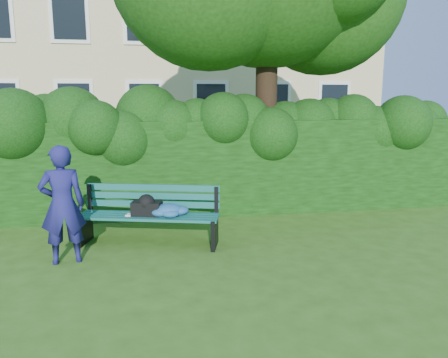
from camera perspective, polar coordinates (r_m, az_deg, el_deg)
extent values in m
plane|color=#355918|center=(6.62, 0.93, -9.07)|extent=(80.00, 80.00, 0.00)
cube|color=#D1BE8C|center=(20.49, -7.13, 21.28)|extent=(16.00, 8.00, 12.00)
cube|color=white|center=(16.79, -27.12, 8.79)|extent=(1.30, 0.08, 1.60)
cube|color=black|center=(16.75, -27.16, 8.78)|extent=(1.05, 0.04, 1.35)
cube|color=white|center=(16.27, -18.91, 9.36)|extent=(1.30, 0.08, 1.60)
cube|color=black|center=(16.23, -18.93, 9.35)|extent=(1.05, 0.04, 1.35)
cube|color=white|center=(16.09, -10.32, 9.75)|extent=(1.30, 0.08, 1.60)
cube|color=black|center=(16.05, -10.32, 9.75)|extent=(1.05, 0.04, 1.35)
cube|color=white|center=(16.27, -1.71, 9.93)|extent=(1.30, 0.08, 1.60)
cube|color=black|center=(16.23, -1.69, 9.92)|extent=(1.05, 0.04, 1.35)
cube|color=white|center=(16.79, 6.54, 9.89)|extent=(1.30, 0.08, 1.60)
cube|color=black|center=(16.75, 6.58, 9.89)|extent=(1.05, 0.04, 1.35)
cube|color=white|center=(17.63, 14.14, 9.68)|extent=(1.30, 0.08, 1.60)
cube|color=black|center=(17.59, 14.20, 9.67)|extent=(1.05, 0.04, 1.35)
cube|color=white|center=(16.46, -19.54, 19.13)|extent=(1.30, 0.08, 1.60)
cube|color=black|center=(16.42, -19.56, 19.15)|extent=(1.05, 0.04, 1.35)
cube|color=white|center=(16.29, -10.67, 19.64)|extent=(1.30, 0.08, 1.60)
cube|color=black|center=(16.25, -10.67, 19.66)|extent=(1.05, 0.04, 1.35)
cube|color=white|center=(16.46, -1.77, 19.72)|extent=(1.30, 0.08, 1.60)
cube|color=black|center=(16.43, -1.75, 19.74)|extent=(1.05, 0.04, 1.35)
cube|color=white|center=(16.98, 6.75, 19.38)|extent=(1.30, 0.08, 1.60)
cube|color=black|center=(16.94, 6.80, 19.39)|extent=(1.05, 0.04, 1.35)
cube|color=white|center=(17.81, 14.58, 18.71)|extent=(1.30, 0.08, 1.60)
cube|color=black|center=(17.77, 14.64, 18.73)|extent=(1.05, 0.04, 1.35)
cube|color=black|center=(8.50, -1.91, 1.66)|extent=(10.00, 1.00, 1.80)
cylinder|color=black|center=(8.91, 5.55, 11.28)|extent=(0.43, 0.43, 4.66)
cube|color=#0F4E44|center=(6.58, -10.24, -5.25)|extent=(2.08, 0.66, 0.04)
cube|color=#0F4E44|center=(6.69, -9.96, -4.97)|extent=(2.08, 0.66, 0.04)
cube|color=#0F4E44|center=(6.81, -9.70, -4.70)|extent=(2.08, 0.66, 0.04)
cube|color=#0F4E44|center=(6.92, -9.45, -4.43)|extent=(2.08, 0.66, 0.04)
cube|color=#0F4E44|center=(6.96, -9.32, -3.23)|extent=(2.06, 0.60, 0.10)
cube|color=#0F4E44|center=(6.94, -9.33, -2.17)|extent=(2.06, 0.60, 0.10)
cube|color=#0F4E44|center=(6.92, -9.34, -1.10)|extent=(2.06, 0.60, 0.10)
cube|color=black|center=(7.14, -17.69, -6.25)|extent=(0.19, 0.50, 0.44)
cube|color=black|center=(7.26, -17.10, -2.41)|extent=(0.07, 0.07, 0.45)
cube|color=black|center=(7.04, -17.95, -4.65)|extent=(0.17, 0.42, 0.05)
cube|color=black|center=(6.63, -1.22, -7.03)|extent=(0.19, 0.50, 0.44)
cube|color=black|center=(6.76, -0.99, -2.89)|extent=(0.07, 0.07, 0.45)
cube|color=black|center=(6.52, -1.28, -5.32)|extent=(0.17, 0.42, 0.05)
cube|color=white|center=(6.76, -11.91, -4.62)|extent=(0.21, 0.17, 0.02)
cube|color=black|center=(6.72, -10.07, -3.80)|extent=(0.49, 0.35, 0.21)
imported|color=navy|center=(6.26, -20.36, -3.19)|extent=(0.66, 0.50, 1.62)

